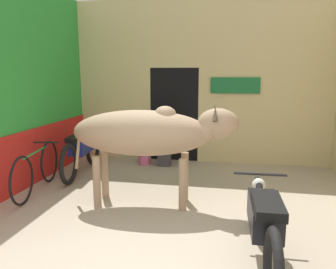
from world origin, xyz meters
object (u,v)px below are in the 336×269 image
at_px(motorcycle_far, 82,150).
at_px(motorcycle_near, 264,222).
at_px(plastic_stool, 144,153).
at_px(shopkeeper_seated, 165,134).
at_px(cow, 149,133).
at_px(bicycle, 37,169).

bearing_deg(motorcycle_far, motorcycle_near, -39.04).
bearing_deg(plastic_stool, shopkeeper_seated, 5.04).
height_order(cow, plastic_stool, cow).
bearing_deg(shopkeeper_seated, motorcycle_far, -148.46).
xyz_separation_m(motorcycle_near, motorcycle_far, (-3.11, 2.52, 0.01)).
bearing_deg(cow, bicycle, 175.74).
bearing_deg(shopkeeper_seated, plastic_stool, -174.96).
relative_size(cow, bicycle, 1.36).
height_order(bicycle, plastic_stool, bicycle).
height_order(cow, bicycle, cow).
relative_size(bicycle, plastic_stool, 4.07).
bearing_deg(motorcycle_far, cow, -36.55).
xyz_separation_m(motorcycle_far, bicycle, (-0.28, -1.06, -0.09)).
relative_size(motorcycle_far, shopkeeper_seated, 1.62).
height_order(motorcycle_near, plastic_stool, motorcycle_near).
xyz_separation_m(motorcycle_near, bicycle, (-3.39, 1.46, -0.08)).
bearing_deg(cow, motorcycle_far, 143.45).
distance_m(motorcycle_near, bicycle, 3.69).
distance_m(motorcycle_far, shopkeeper_seated, 1.71).
relative_size(bicycle, shopkeeper_seated, 1.44).
bearing_deg(bicycle, cow, -4.26).
bearing_deg(bicycle, motorcycle_near, -23.30).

